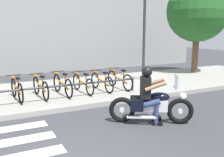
{
  "coord_description": "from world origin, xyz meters",
  "views": [
    {
      "loc": [
        -1.27,
        -3.95,
        2.33
      ],
      "look_at": [
        2.23,
        2.96,
        0.88
      ],
      "focal_mm": 41.62,
      "sensor_mm": 36.0,
      "label": 1
    }
  ],
  "objects_px": {
    "bicycle_4": "(62,85)",
    "bicycle_5": "(83,83)",
    "street_lamp": "(144,27)",
    "bicycle_6": "(102,82)",
    "tree_near_rack": "(198,11)",
    "bicycle_3": "(41,87)",
    "bicycle_7": "(119,80)",
    "motorcycle": "(151,105)",
    "rider": "(149,91)",
    "bike_rack": "(56,87)",
    "bicycle_2": "(17,89)"
  },
  "relations": [
    {
      "from": "motorcycle",
      "to": "bicycle_4",
      "type": "distance_m",
      "value": 3.52
    },
    {
      "from": "street_lamp",
      "to": "tree_near_rack",
      "type": "relative_size",
      "value": 0.83
    },
    {
      "from": "bicycle_4",
      "to": "bike_rack",
      "type": "distance_m",
      "value": 0.67
    },
    {
      "from": "bicycle_4",
      "to": "bicycle_5",
      "type": "distance_m",
      "value": 0.73
    },
    {
      "from": "bicycle_4",
      "to": "bicycle_7",
      "type": "relative_size",
      "value": 1.02
    },
    {
      "from": "bicycle_4",
      "to": "bicycle_7",
      "type": "xyz_separation_m",
      "value": [
        2.19,
        0.0,
        -0.01
      ]
    },
    {
      "from": "rider",
      "to": "bicycle_6",
      "type": "distance_m",
      "value": 3.23
    },
    {
      "from": "street_lamp",
      "to": "tree_near_rack",
      "type": "bearing_deg",
      "value": 6.62
    },
    {
      "from": "bicycle_4",
      "to": "tree_near_rack",
      "type": "distance_m",
      "value": 8.14
    },
    {
      "from": "bicycle_3",
      "to": "bike_rack",
      "type": "xyz_separation_m",
      "value": [
        0.37,
        -0.55,
        0.08
      ]
    },
    {
      "from": "rider",
      "to": "bicycle_5",
      "type": "distance_m",
      "value": 3.28
    },
    {
      "from": "bicycle_4",
      "to": "tree_near_rack",
      "type": "xyz_separation_m",
      "value": [
        7.5,
        1.58,
        2.76
      ]
    },
    {
      "from": "rider",
      "to": "bicycle_7",
      "type": "height_order",
      "value": "rider"
    },
    {
      "from": "street_lamp",
      "to": "bicycle_5",
      "type": "bearing_deg",
      "value": -160.39
    },
    {
      "from": "motorcycle",
      "to": "bicycle_7",
      "type": "height_order",
      "value": "motorcycle"
    },
    {
      "from": "street_lamp",
      "to": "bicycle_6",
      "type": "bearing_deg",
      "value": -155.45
    },
    {
      "from": "bike_rack",
      "to": "street_lamp",
      "type": "relative_size",
      "value": 1.43
    },
    {
      "from": "bicycle_2",
      "to": "street_lamp",
      "type": "height_order",
      "value": "street_lamp"
    },
    {
      "from": "bicycle_5",
      "to": "bicycle_7",
      "type": "relative_size",
      "value": 0.99
    },
    {
      "from": "street_lamp",
      "to": "bicycle_4",
      "type": "bearing_deg",
      "value": -163.71
    },
    {
      "from": "bicycle_6",
      "to": "bike_rack",
      "type": "height_order",
      "value": "bicycle_6"
    },
    {
      "from": "bicycle_3",
      "to": "bicycle_4",
      "type": "distance_m",
      "value": 0.73
    },
    {
      "from": "street_lamp",
      "to": "bicycle_3",
      "type": "bearing_deg",
      "value": -166.09
    },
    {
      "from": "motorcycle",
      "to": "bicycle_6",
      "type": "bearing_deg",
      "value": 87.98
    },
    {
      "from": "bicycle_7",
      "to": "tree_near_rack",
      "type": "bearing_deg",
      "value": 16.63
    },
    {
      "from": "bicycle_5",
      "to": "rider",
      "type": "bearing_deg",
      "value": -80.24
    },
    {
      "from": "motorcycle",
      "to": "bicycle_7",
      "type": "xyz_separation_m",
      "value": [
        0.85,
        3.25,
        0.03
      ]
    },
    {
      "from": "bicycle_4",
      "to": "street_lamp",
      "type": "xyz_separation_m",
      "value": [
        4.05,
        1.18,
        1.95
      ]
    },
    {
      "from": "bicycle_2",
      "to": "bicycle_3",
      "type": "height_order",
      "value": "bicycle_2"
    },
    {
      "from": "bicycle_5",
      "to": "tree_near_rack",
      "type": "distance_m",
      "value": 7.48
    },
    {
      "from": "rider",
      "to": "bicycle_5",
      "type": "relative_size",
      "value": 0.87
    },
    {
      "from": "bicycle_6",
      "to": "street_lamp",
      "type": "relative_size",
      "value": 0.41
    },
    {
      "from": "rider",
      "to": "bike_rack",
      "type": "distance_m",
      "value": 3.14
    },
    {
      "from": "bicycle_3",
      "to": "bicycle_7",
      "type": "bearing_deg",
      "value": 0.01
    },
    {
      "from": "bicycle_5",
      "to": "bike_rack",
      "type": "height_order",
      "value": "bicycle_5"
    },
    {
      "from": "street_lamp",
      "to": "tree_near_rack",
      "type": "height_order",
      "value": "tree_near_rack"
    },
    {
      "from": "bicycle_2",
      "to": "bicycle_7",
      "type": "xyz_separation_m",
      "value": [
        3.66,
        0.0,
        -0.01
      ]
    },
    {
      "from": "rider",
      "to": "street_lamp",
      "type": "relative_size",
      "value": 0.36
    },
    {
      "from": "bicycle_3",
      "to": "bicycle_2",
      "type": "bearing_deg",
      "value": -179.97
    },
    {
      "from": "bicycle_3",
      "to": "bike_rack",
      "type": "distance_m",
      "value": 0.67
    },
    {
      "from": "tree_near_rack",
      "to": "bicycle_6",
      "type": "bearing_deg",
      "value": -165.3
    },
    {
      "from": "motorcycle",
      "to": "bicycle_6",
      "type": "relative_size",
      "value": 1.16
    },
    {
      "from": "bicycle_4",
      "to": "tree_near_rack",
      "type": "bearing_deg",
      "value": 11.93
    },
    {
      "from": "bicycle_3",
      "to": "bicycle_7",
      "type": "xyz_separation_m",
      "value": [
        2.92,
        0.0,
        -0.0
      ]
    },
    {
      "from": "bicycle_6",
      "to": "bicycle_7",
      "type": "bearing_deg",
      "value": -0.05
    },
    {
      "from": "bicycle_7",
      "to": "bike_rack",
      "type": "bearing_deg",
      "value": -167.77
    },
    {
      "from": "bicycle_5",
      "to": "street_lamp",
      "type": "height_order",
      "value": "street_lamp"
    },
    {
      "from": "bicycle_4",
      "to": "bicycle_5",
      "type": "bearing_deg",
      "value": 0.1
    },
    {
      "from": "bicycle_4",
      "to": "bicycle_7",
      "type": "distance_m",
      "value": 2.19
    },
    {
      "from": "bicycle_6",
      "to": "motorcycle",
      "type": "bearing_deg",
      "value": -92.02
    }
  ]
}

